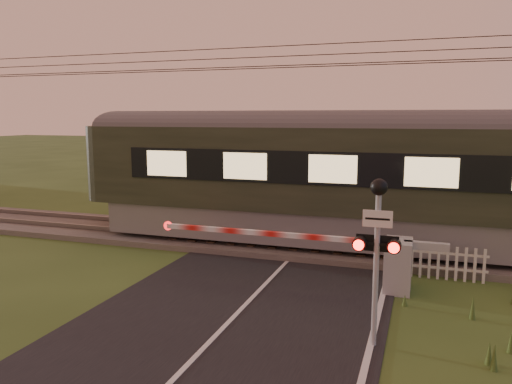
% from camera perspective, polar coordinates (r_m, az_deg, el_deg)
% --- Properties ---
extents(ground, '(160.00, 160.00, 0.00)m').
position_cam_1_polar(ground, '(9.80, -4.09, -15.64)').
color(ground, '#33491C').
rests_on(ground, ground).
extents(road, '(6.00, 140.00, 0.03)m').
position_cam_1_polar(road, '(9.60, -4.55, -16.14)').
color(road, black).
rests_on(road, ground).
extents(track_bed, '(140.00, 3.40, 0.39)m').
position_cam_1_polar(track_bed, '(15.64, 5.22, -6.07)').
color(track_bed, '#47423D').
rests_on(track_bed, ground).
extents(overhead_wires, '(120.00, 0.62, 0.62)m').
position_cam_1_polar(overhead_wires, '(15.23, 5.52, 15.00)').
color(overhead_wires, black).
rests_on(overhead_wires, ground).
extents(boom_gate, '(7.20, 0.93, 1.24)m').
position_cam_1_polar(boom_gate, '(12.15, 14.43, -7.65)').
color(boom_gate, gray).
rests_on(boom_gate, ground).
extents(crossing_signal, '(0.76, 0.33, 2.99)m').
position_cam_1_polar(crossing_signal, '(8.81, 13.70, -4.55)').
color(crossing_signal, gray).
rests_on(crossing_signal, ground).
extents(picket_fence, '(2.31, 0.07, 0.86)m').
position_cam_1_polar(picket_fence, '(13.33, 20.11, -7.55)').
color(picket_fence, silver).
rests_on(picket_fence, ground).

